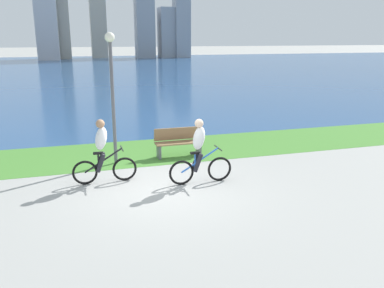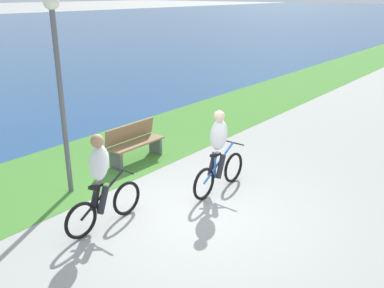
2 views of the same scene
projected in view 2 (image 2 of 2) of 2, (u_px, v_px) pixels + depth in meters
name	position (u px, v px, depth m)	size (l,w,h in m)	color
ground_plane	(193.00, 212.00, 7.81)	(300.00, 300.00, 0.00)	#9E9E99
grass_strip_bayside	(77.00, 167.00, 9.82)	(120.00, 3.14, 0.01)	#478433
cyclist_lead	(219.00, 152.00, 8.38)	(1.68, 0.52, 1.69)	black
cyclist_trailing	(101.00, 182.00, 7.07)	(1.64, 0.52, 1.68)	black
bench_near_path	(135.00, 143.00, 10.06)	(1.50, 0.47, 0.90)	olive
lamppost_tall	(58.00, 68.00, 7.80)	(0.28, 0.28, 3.80)	#595960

